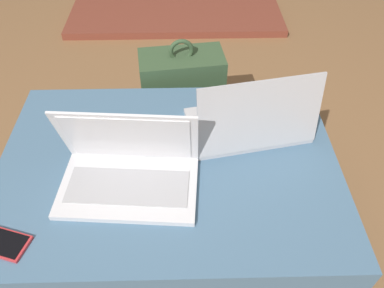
% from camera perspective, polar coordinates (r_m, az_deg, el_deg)
% --- Properties ---
extents(ground_plane, '(14.00, 14.00, 0.00)m').
position_cam_1_polar(ground_plane, '(1.42, -2.87, -13.44)').
color(ground_plane, olive).
extents(ottoman, '(1.00, 0.71, 0.40)m').
position_cam_1_polar(ottoman, '(1.25, -3.20, -8.76)').
color(ottoman, '#2A3D4E').
rests_on(ottoman, ground_plane).
extents(laptop_near, '(0.39, 0.25, 0.23)m').
position_cam_1_polar(laptop_near, '(1.03, -9.63, -3.93)').
color(laptop_near, silver).
rests_on(laptop_near, ottoman).
extents(laptop_far, '(0.40, 0.29, 0.24)m').
position_cam_1_polar(laptop_far, '(1.16, 8.87, 3.34)').
color(laptop_far, silver).
rests_on(laptop_far, ottoman).
extents(backpack, '(0.34, 0.24, 0.51)m').
position_cam_1_polar(backpack, '(1.59, -1.50, 6.45)').
color(backpack, '#385133').
rests_on(backpack, ground_plane).
extents(fireplace_hearth, '(1.40, 0.50, 0.04)m').
position_cam_1_polar(fireplace_hearth, '(2.63, -2.49, 18.85)').
color(fireplace_hearth, brown).
rests_on(fireplace_hearth, ground_plane).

